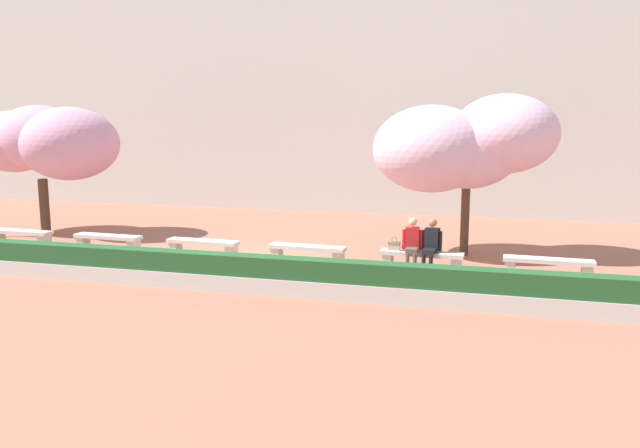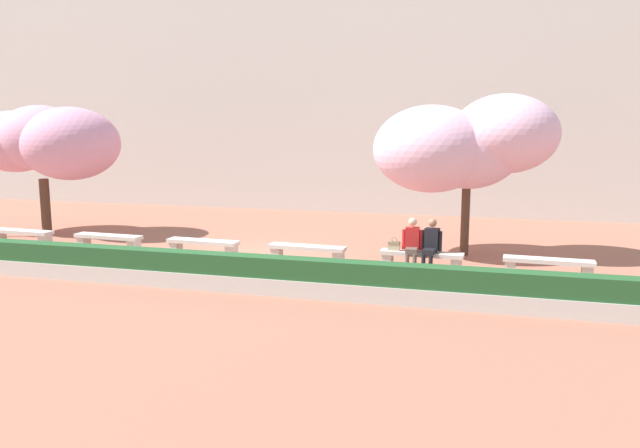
% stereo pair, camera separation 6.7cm
% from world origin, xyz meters
% --- Properties ---
extents(ground_plane, '(100.00, 100.00, 0.00)m').
position_xyz_m(ground_plane, '(0.00, 0.00, 0.00)').
color(ground_plane, '#9E604C').
extents(building_facade, '(33.74, 4.00, 10.52)m').
position_xyz_m(building_facade, '(0.00, 11.31, 5.26)').
color(building_facade, beige).
rests_on(building_facade, ground).
extents(stone_bench_west_end, '(2.07, 0.52, 0.45)m').
position_xyz_m(stone_bench_west_end, '(-7.41, 0.00, 0.31)').
color(stone_bench_west_end, beige).
rests_on(stone_bench_west_end, ground).
extents(stone_bench_near_west, '(2.07, 0.52, 0.45)m').
position_xyz_m(stone_bench_near_west, '(-4.45, 0.00, 0.31)').
color(stone_bench_near_west, beige).
rests_on(stone_bench_near_west, ground).
extents(stone_bench_center, '(2.07, 0.52, 0.45)m').
position_xyz_m(stone_bench_center, '(-1.48, 0.00, 0.31)').
color(stone_bench_center, beige).
rests_on(stone_bench_center, ground).
extents(stone_bench_near_east, '(2.07, 0.52, 0.45)m').
position_xyz_m(stone_bench_near_east, '(1.48, 0.00, 0.31)').
color(stone_bench_near_east, beige).
rests_on(stone_bench_near_east, ground).
extents(stone_bench_east_end, '(2.07, 0.52, 0.45)m').
position_xyz_m(stone_bench_east_end, '(4.45, 0.00, 0.31)').
color(stone_bench_east_end, beige).
rests_on(stone_bench_east_end, ground).
extents(stone_bench_far_east, '(2.07, 0.52, 0.45)m').
position_xyz_m(stone_bench_far_east, '(7.41, 0.00, 0.31)').
color(stone_bench_far_east, beige).
rests_on(stone_bench_far_east, ground).
extents(person_seated_left, '(0.51, 0.70, 1.29)m').
position_xyz_m(person_seated_left, '(4.21, -0.05, 0.70)').
color(person_seated_left, black).
rests_on(person_seated_left, ground).
extents(person_seated_right, '(0.50, 0.72, 1.29)m').
position_xyz_m(person_seated_right, '(4.67, -0.05, 0.70)').
color(person_seated_right, black).
rests_on(person_seated_right, ground).
extents(handbag, '(0.30, 0.15, 0.34)m').
position_xyz_m(handbag, '(3.76, 0.01, 0.58)').
color(handbag, tan).
rests_on(handbag, stone_bench_east_end).
extents(cherry_tree_main, '(4.88, 3.39, 4.37)m').
position_xyz_m(cherry_tree_main, '(5.30, 2.03, 3.03)').
color(cherry_tree_main, '#513828').
rests_on(cherry_tree_main, ground).
extents(cherry_tree_secondary, '(4.98, 3.09, 4.17)m').
position_xyz_m(cherry_tree_secondary, '(-7.82, 1.87, 3.01)').
color(cherry_tree_secondary, '#513828').
rests_on(cherry_tree_secondary, ground).
extents(planter_hedge_foreground, '(21.61, 0.50, 0.80)m').
position_xyz_m(planter_hedge_foreground, '(0.00, -3.05, 0.39)').
color(planter_hedge_foreground, beige).
rests_on(planter_hedge_foreground, ground).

